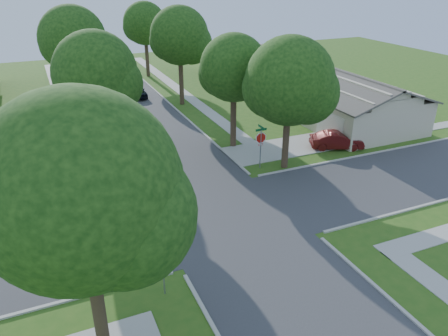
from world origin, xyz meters
The scene contains 20 objects.
ground centered at (0.00, 0.00, 0.00)m, with size 100.00×100.00×0.00m, color #2D5818.
road_ns centered at (0.00, 0.00, 0.00)m, with size 7.00×100.00×0.02m, color #333335.
sidewalk_ne centered at (6.10, 26.00, 0.02)m, with size 1.20×40.00×0.04m, color #9E9B91.
sidewalk_nw centered at (-6.10, 26.00, 0.02)m, with size 1.20×40.00×0.04m, color #9E9B91.
driveway centered at (7.90, 7.10, 0.03)m, with size 8.80×3.60×0.05m, color #9E9B91.
stop_sign_sw centered at (-4.70, -4.70, 2.03)m, with size 1.05×0.80×2.98m.
stop_sign_ne centered at (4.70, 4.70, 2.03)m, with size 1.05×0.80×2.98m.
tree_e_near centered at (4.75, 9.01, 5.64)m, with size 4.97×4.80×8.28m.
tree_e_mid centered at (4.76, 21.01, 6.25)m, with size 5.59×5.40×9.21m.
tree_e_far centered at (4.75, 34.01, 5.98)m, with size 5.17×5.00×8.72m.
tree_w_near centered at (-4.64, 9.01, 6.12)m, with size 5.38×5.20×8.97m.
tree_w_mid centered at (-4.64, 21.01, 6.49)m, with size 5.80×5.60×9.56m.
tree_w_far centered at (-4.65, 34.01, 5.51)m, with size 4.76×4.60×8.04m.
tree_sw_corner centered at (-7.44, -6.99, 6.26)m, with size 6.21×6.00×9.55m.
tree_ne_corner centered at (6.36, 4.21, 5.59)m, with size 5.80×5.60×8.66m.
house_ne_near centered at (15.99, 11.00, 1.52)m, with size 8.42×13.60×4.23m.
house_ne_far centered at (15.99, 29.00, 1.52)m, with size 8.42×13.60×4.23m.
car_driveway centered at (11.50, 5.50, 0.64)m, with size 1.35×3.87×1.27m, color #531111.
car_curb_east centered at (1.20, 25.35, 0.66)m, with size 1.56×3.89×1.33m, color black.
car_curb_west centered at (-1.20, 40.75, 0.73)m, with size 2.04×5.01×1.45m, color black.
Camera 1 is at (-8.13, -18.71, 12.34)m, focal length 35.00 mm.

